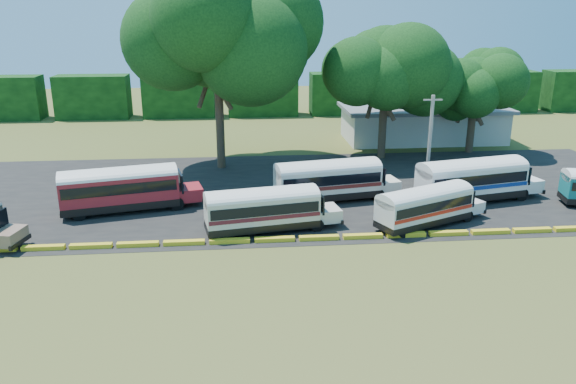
{
  "coord_description": "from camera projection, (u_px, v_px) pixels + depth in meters",
  "views": [
    {
      "loc": [
        -3.76,
        -33.63,
        14.86
      ],
      "look_at": [
        -0.15,
        6.0,
        1.83
      ],
      "focal_mm": 35.0,
      "sensor_mm": 36.0,
      "label": 1
    }
  ],
  "objects": [
    {
      "name": "terminal_building",
      "position": [
        423.0,
        123.0,
        66.08
      ],
      "size": [
        19.0,
        9.0,
        4.0
      ],
      "color": "beige",
      "rests_on": "ground"
    },
    {
      "name": "curb",
      "position": [
        297.0,
        239.0,
        37.67
      ],
      "size": [
        53.7,
        0.45,
        0.3
      ],
      "color": "yellow",
      "rests_on": "ground"
    },
    {
      "name": "treeline_backdrop",
      "position": [
        263.0,
        95.0,
        81.27
      ],
      "size": [
        130.0,
        4.0,
        6.0
      ],
      "color": "black",
      "rests_on": "ground"
    },
    {
      "name": "bus_white_red",
      "position": [
        426.0,
        204.0,
        39.79
      ],
      "size": [
        9.0,
        5.66,
        2.93
      ],
      "rotation": [
        0.0,
        0.0,
        0.43
      ],
      "color": "black",
      "rests_on": "ground"
    },
    {
      "name": "ground",
      "position": [
        298.0,
        247.0,
        36.77
      ],
      "size": [
        160.0,
        160.0,
        0.0
      ],
      "primitive_type": "plane",
      "color": "#43541C",
      "rests_on": "ground"
    },
    {
      "name": "tree_east",
      "position": [
        476.0,
        84.0,
        58.81
      ],
      "size": [
        7.55,
        7.55,
        10.14
      ],
      "color": "#37241B",
      "rests_on": "ground"
    },
    {
      "name": "bus_cream_east",
      "position": [
        330.0,
        178.0,
        45.0
      ],
      "size": [
        10.57,
        4.32,
        3.38
      ],
      "rotation": [
        0.0,
        0.0,
        0.18
      ],
      "color": "black",
      "rests_on": "ground"
    },
    {
      "name": "utility_pole",
      "position": [
        430.0,
        141.0,
        47.74
      ],
      "size": [
        1.6,
        0.3,
        8.03
      ],
      "color": "gray",
      "rests_on": "ground"
    },
    {
      "name": "tree_center",
      "position": [
        386.0,
        66.0,
        55.79
      ],
      "size": [
        10.75,
        10.75,
        13.37
      ],
      "color": "#37241B",
      "rests_on": "ground"
    },
    {
      "name": "bus_white_blue",
      "position": [
        474.0,
        178.0,
        44.85
      ],
      "size": [
        11.02,
        4.82,
        3.52
      ],
      "rotation": [
        0.0,
        0.0,
        0.21
      ],
      "color": "black",
      "rests_on": "ground"
    },
    {
      "name": "asphalt_strip",
      "position": [
        295.0,
        190.0,
        48.21
      ],
      "size": [
        64.0,
        24.0,
        0.02
      ],
      "primitive_type": "cube",
      "color": "black",
      "rests_on": "ground"
    },
    {
      "name": "bus_red",
      "position": [
        123.0,
        186.0,
        42.64
      ],
      "size": [
        10.89,
        4.91,
        3.48
      ],
      "rotation": [
        0.0,
        0.0,
        0.23
      ],
      "color": "black",
      "rests_on": "ground"
    },
    {
      "name": "bus_cream_west",
      "position": [
        265.0,
        207.0,
        38.8
      ],
      "size": [
        9.82,
        3.98,
        3.14
      ],
      "rotation": [
        0.0,
        0.0,
        0.17
      ],
      "color": "black",
      "rests_on": "ground"
    },
    {
      "name": "tree_west",
      "position": [
        216.0,
        29.0,
        51.16
      ],
      "size": [
        14.7,
        14.7,
        18.48
      ],
      "color": "#37241B",
      "rests_on": "ground"
    }
  ]
}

